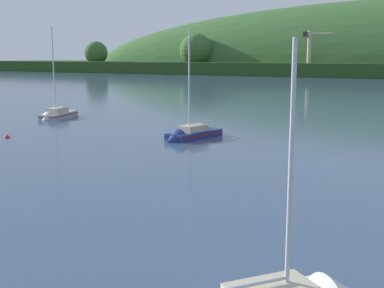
{
  "coord_description": "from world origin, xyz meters",
  "views": [
    {
      "loc": [
        28.97,
        5.58,
        8.74
      ],
      "look_at": [
        7.28,
        42.43,
        1.21
      ],
      "focal_mm": 47.26,
      "sensor_mm": 36.0,
      "label": 1
    }
  ],
  "objects_px": {
    "sailboat_near_mooring": "(56,117)",
    "sailboat_midwater_white": "(189,137)",
    "mooring_buoy_off_fishing_boat": "(7,138)",
    "dockside_crane": "(309,55)"
  },
  "relations": [
    {
      "from": "sailboat_near_mooring",
      "to": "sailboat_midwater_white",
      "type": "distance_m",
      "value": 25.84
    },
    {
      "from": "sailboat_midwater_white",
      "to": "mooring_buoy_off_fishing_boat",
      "type": "relative_size",
      "value": 18.95
    },
    {
      "from": "sailboat_near_mooring",
      "to": "sailboat_midwater_white",
      "type": "relative_size",
      "value": 1.11
    },
    {
      "from": "sailboat_midwater_white",
      "to": "mooring_buoy_off_fishing_boat",
      "type": "height_order",
      "value": "sailboat_midwater_white"
    },
    {
      "from": "dockside_crane",
      "to": "sailboat_near_mooring",
      "type": "distance_m",
      "value": 156.38
    },
    {
      "from": "sailboat_near_mooring",
      "to": "dockside_crane",
      "type": "bearing_deg",
      "value": 168.18
    },
    {
      "from": "dockside_crane",
      "to": "sailboat_near_mooring",
      "type": "height_order",
      "value": "dockside_crane"
    },
    {
      "from": "dockside_crane",
      "to": "sailboat_near_mooring",
      "type": "relative_size",
      "value": 1.35
    },
    {
      "from": "dockside_crane",
      "to": "sailboat_midwater_white",
      "type": "relative_size",
      "value": 1.51
    },
    {
      "from": "sailboat_midwater_white",
      "to": "mooring_buoy_off_fishing_boat",
      "type": "xyz_separation_m",
      "value": [
        -17.28,
        -9.26,
        -0.24
      ]
    }
  ]
}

